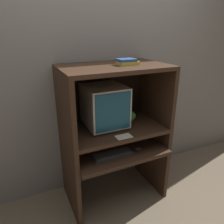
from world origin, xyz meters
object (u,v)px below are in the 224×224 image
at_px(crt_monitor, 105,106).
at_px(snack_bag, 129,116).
at_px(mouse, 137,149).
at_px(book_stack, 127,62).
at_px(keyboard, 113,154).

relative_size(crt_monitor, snack_bag, 2.89).
xyz_separation_m(crt_monitor, mouse, (0.24, -0.25, -0.40)).
xyz_separation_m(crt_monitor, book_stack, (0.19, -0.08, 0.41)).
distance_m(crt_monitor, keyboard, 0.47).
bearing_deg(mouse, keyboard, 177.41).
relative_size(keyboard, snack_bag, 2.72).
xyz_separation_m(mouse, snack_bag, (0.03, 0.23, 0.25)).
distance_m(snack_bag, book_stack, 0.58).
bearing_deg(snack_bag, crt_monitor, 177.42).
height_order(mouse, snack_bag, snack_bag).
relative_size(crt_monitor, book_stack, 2.20).
bearing_deg(book_stack, keyboard, -144.32).
height_order(keyboard, mouse, mouse).
height_order(mouse, book_stack, book_stack).
height_order(crt_monitor, mouse, crt_monitor).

